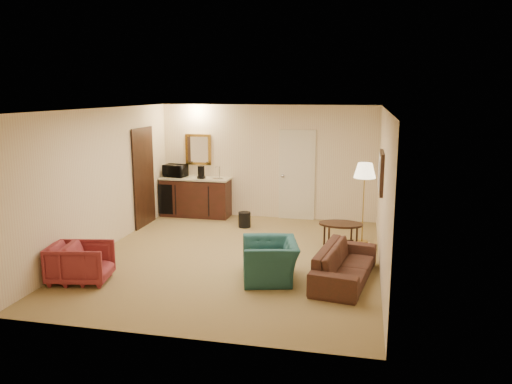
{
  "coord_description": "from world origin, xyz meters",
  "views": [
    {
      "loc": [
        2.17,
        -8.17,
        2.88
      ],
      "look_at": [
        0.28,
        0.5,
        1.1
      ],
      "focal_mm": 35.0,
      "sensor_mm": 36.0,
      "label": 1
    }
  ],
  "objects_px": {
    "teal_armchair": "(270,254)",
    "floor_lamp": "(363,203)",
    "coffee_table": "(340,235)",
    "rose_chair_far": "(88,261)",
    "rose_chair_near": "(72,261)",
    "microwave": "(175,169)",
    "coffee_maker": "(201,172)",
    "sofa": "(345,258)",
    "waste_bin": "(245,220)",
    "wetbar_cabinet": "(196,197)"
  },
  "relations": [
    {
      "from": "rose_chair_far",
      "to": "teal_armchair",
      "type": "bearing_deg",
      "value": -86.19
    },
    {
      "from": "wetbar_cabinet",
      "to": "sofa",
      "type": "distance_m",
      "value": 4.97
    },
    {
      "from": "wetbar_cabinet",
      "to": "sofa",
      "type": "relative_size",
      "value": 0.9
    },
    {
      "from": "wetbar_cabinet",
      "to": "floor_lamp",
      "type": "xyz_separation_m",
      "value": [
        3.85,
        -1.32,
        0.33
      ]
    },
    {
      "from": "coffee_table",
      "to": "rose_chair_far",
      "type": "bearing_deg",
      "value": -144.9
    },
    {
      "from": "wetbar_cabinet",
      "to": "rose_chair_far",
      "type": "xyz_separation_m",
      "value": [
        -0.25,
        -4.32,
        -0.12
      ]
    },
    {
      "from": "teal_armchair",
      "to": "floor_lamp",
      "type": "relative_size",
      "value": 0.6
    },
    {
      "from": "sofa",
      "to": "coffee_maker",
      "type": "relative_size",
      "value": 6.19
    },
    {
      "from": "rose_chair_near",
      "to": "floor_lamp",
      "type": "xyz_separation_m",
      "value": [
        4.35,
        3.03,
        0.45
      ]
    },
    {
      "from": "wetbar_cabinet",
      "to": "teal_armchair",
      "type": "distance_m",
      "value": 4.38
    },
    {
      "from": "teal_armchair",
      "to": "floor_lamp",
      "type": "xyz_separation_m",
      "value": [
        1.39,
        2.3,
        0.37
      ]
    },
    {
      "from": "rose_chair_far",
      "to": "floor_lamp",
      "type": "distance_m",
      "value": 5.1
    },
    {
      "from": "sofa",
      "to": "teal_armchair",
      "type": "relative_size",
      "value": 1.92
    },
    {
      "from": "rose_chair_far",
      "to": "coffee_maker",
      "type": "xyz_separation_m",
      "value": [
        0.43,
        4.22,
        0.73
      ]
    },
    {
      "from": "teal_armchair",
      "to": "rose_chair_near",
      "type": "height_order",
      "value": "teal_armchair"
    },
    {
      "from": "floor_lamp",
      "to": "sofa",
      "type": "bearing_deg",
      "value": -96.79
    },
    {
      "from": "rose_chair_near",
      "to": "coffee_maker",
      "type": "distance_m",
      "value": 4.37
    },
    {
      "from": "floor_lamp",
      "to": "rose_chair_far",
      "type": "bearing_deg",
      "value": -143.81
    },
    {
      "from": "coffee_table",
      "to": "floor_lamp",
      "type": "bearing_deg",
      "value": 45.0
    },
    {
      "from": "waste_bin",
      "to": "microwave",
      "type": "relative_size",
      "value": 0.64
    },
    {
      "from": "floor_lamp",
      "to": "wetbar_cabinet",
      "type": "bearing_deg",
      "value": 161.08
    },
    {
      "from": "coffee_maker",
      "to": "sofa",
      "type": "bearing_deg",
      "value": -37.5
    },
    {
      "from": "coffee_table",
      "to": "coffee_maker",
      "type": "bearing_deg",
      "value": 153.63
    },
    {
      "from": "rose_chair_near",
      "to": "microwave",
      "type": "bearing_deg",
      "value": -10.93
    },
    {
      "from": "rose_chair_near",
      "to": "rose_chair_far",
      "type": "bearing_deg",
      "value": -93.24
    },
    {
      "from": "microwave",
      "to": "coffee_table",
      "type": "bearing_deg",
      "value": -14.18
    },
    {
      "from": "waste_bin",
      "to": "coffee_table",
      "type": "bearing_deg",
      "value": -25.46
    },
    {
      "from": "sofa",
      "to": "coffee_maker",
      "type": "distance_m",
      "value": 4.82
    },
    {
      "from": "floor_lamp",
      "to": "coffee_maker",
      "type": "height_order",
      "value": "floor_lamp"
    },
    {
      "from": "wetbar_cabinet",
      "to": "coffee_table",
      "type": "distance_m",
      "value": 3.86
    },
    {
      "from": "microwave",
      "to": "coffee_maker",
      "type": "relative_size",
      "value": 1.76
    },
    {
      "from": "coffee_maker",
      "to": "teal_armchair",
      "type": "bearing_deg",
      "value": -50.39
    },
    {
      "from": "wetbar_cabinet",
      "to": "teal_armchair",
      "type": "height_order",
      "value": "wetbar_cabinet"
    },
    {
      "from": "sofa",
      "to": "microwave",
      "type": "bearing_deg",
      "value": 59.17
    },
    {
      "from": "teal_armchair",
      "to": "coffee_table",
      "type": "xyz_separation_m",
      "value": [
        0.99,
        1.9,
        -0.18
      ]
    },
    {
      "from": "waste_bin",
      "to": "coffee_maker",
      "type": "relative_size",
      "value": 1.12
    },
    {
      "from": "sofa",
      "to": "teal_armchair",
      "type": "distance_m",
      "value": 1.16
    },
    {
      "from": "teal_armchair",
      "to": "sofa",
      "type": "bearing_deg",
      "value": 85.35
    },
    {
      "from": "wetbar_cabinet",
      "to": "coffee_maker",
      "type": "height_order",
      "value": "coffee_maker"
    },
    {
      "from": "teal_armchair",
      "to": "coffee_maker",
      "type": "relative_size",
      "value": 3.23
    },
    {
      "from": "coffee_table",
      "to": "waste_bin",
      "type": "distance_m",
      "value": 2.33
    },
    {
      "from": "rose_chair_far",
      "to": "waste_bin",
      "type": "relative_size",
      "value": 2.03
    },
    {
      "from": "coffee_table",
      "to": "waste_bin",
      "type": "height_order",
      "value": "coffee_table"
    },
    {
      "from": "coffee_table",
      "to": "microwave",
      "type": "height_order",
      "value": "microwave"
    },
    {
      "from": "sofa",
      "to": "coffee_table",
      "type": "bearing_deg",
      "value": 14.21
    },
    {
      "from": "rose_chair_far",
      "to": "floor_lamp",
      "type": "bearing_deg",
      "value": -64.48
    },
    {
      "from": "teal_armchair",
      "to": "coffee_table",
      "type": "relative_size",
      "value": 1.16
    },
    {
      "from": "waste_bin",
      "to": "microwave",
      "type": "xyz_separation_m",
      "value": [
        -1.85,
        0.74,
        0.93
      ]
    },
    {
      "from": "rose_chair_near",
      "to": "sofa",
      "type": "bearing_deg",
      "value": -88.1
    },
    {
      "from": "coffee_maker",
      "to": "rose_chair_near",
      "type": "bearing_deg",
      "value": -92.4
    }
  ]
}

